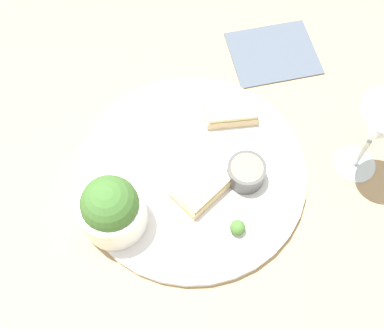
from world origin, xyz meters
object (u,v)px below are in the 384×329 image
at_px(sauce_ramekin, 246,172).
at_px(wine_glass, 378,128).
at_px(cheese_toast_near, 201,187).
at_px(salad_bowl, 111,209).
at_px(napkin, 273,53).
at_px(cheese_toast_far, 231,110).

xyz_separation_m(sauce_ramekin, wine_glass, (0.15, -0.10, 0.08)).
bearing_deg(cheese_toast_near, wine_glass, -30.10).
height_order(salad_bowl, wine_glass, wine_glass).
bearing_deg(cheese_toast_near, napkin, 22.37).
distance_m(sauce_ramekin, cheese_toast_far, 0.12).
distance_m(salad_bowl, cheese_toast_near, 0.14).
xyz_separation_m(sauce_ramekin, cheese_toast_near, (-0.06, 0.03, -0.01)).
xyz_separation_m(cheese_toast_far, wine_glass, (0.09, -0.19, 0.08)).
relative_size(salad_bowl, wine_glass, 0.64).
relative_size(salad_bowl, cheese_toast_far, 1.03).
bearing_deg(sauce_ramekin, cheese_toast_near, 156.03).
height_order(cheese_toast_near, wine_glass, wine_glass).
bearing_deg(cheese_toast_near, cheese_toast_far, 28.54).
xyz_separation_m(salad_bowl, sauce_ramekin, (0.19, -0.08, -0.03)).
xyz_separation_m(salad_bowl, cheese_toast_near, (0.13, -0.05, -0.03)).
height_order(salad_bowl, cheese_toast_near, salad_bowl).
relative_size(cheese_toast_near, wine_glass, 0.56).
distance_m(salad_bowl, cheese_toast_far, 0.26).
distance_m(salad_bowl, wine_glass, 0.39).
height_order(sauce_ramekin, cheese_toast_near, sauce_ramekin).
xyz_separation_m(wine_glass, napkin, (0.07, 0.24, -0.11)).
height_order(cheese_toast_near, cheese_toast_far, same).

